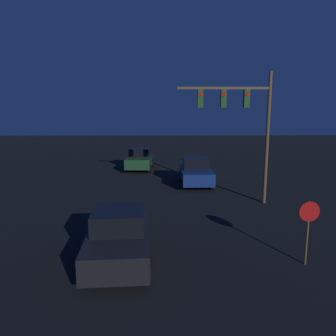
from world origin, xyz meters
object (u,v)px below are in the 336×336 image
(car_far, at_px, (140,159))
(stop_sign, at_px, (308,221))
(car_mid, at_px, (196,172))
(car_near, at_px, (118,238))
(traffic_signal_mast, at_px, (243,115))

(car_far, height_order, stop_sign, stop_sign)
(car_mid, height_order, stop_sign, stop_sign)
(car_near, bearing_deg, car_far, -92.17)
(traffic_signal_mast, height_order, stop_sign, traffic_signal_mast)
(car_near, distance_m, car_far, 16.44)
(car_far, relative_size, traffic_signal_mast, 0.60)
(car_near, relative_size, stop_sign, 1.92)
(car_near, xyz_separation_m, car_mid, (3.65, 10.87, 0.00))
(car_near, distance_m, stop_sign, 6.04)
(car_mid, bearing_deg, traffic_signal_mast, 114.65)
(traffic_signal_mast, relative_size, stop_sign, 3.21)
(car_near, relative_size, car_mid, 1.03)
(car_mid, relative_size, car_far, 0.98)
(car_near, height_order, stop_sign, stop_sign)
(stop_sign, bearing_deg, traffic_signal_mast, 93.78)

